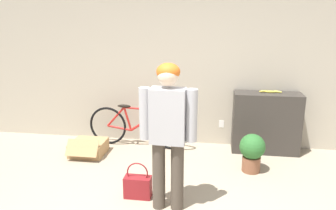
{
  "coord_description": "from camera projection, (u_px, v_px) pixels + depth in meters",
  "views": [
    {
      "loc": [
        0.42,
        -2.47,
        2.06
      ],
      "look_at": [
        -0.04,
        0.71,
        1.18
      ],
      "focal_mm": 35.0,
      "sensor_mm": 36.0,
      "label": 1
    }
  ],
  "objects": [
    {
      "name": "cardboard_box",
      "position": [
        88.0,
        148.0,
        5.01
      ],
      "size": [
        0.5,
        0.56,
        0.3
      ],
      "color": "tan",
      "rests_on": "ground_plane"
    },
    {
      "name": "person",
      "position": [
        168.0,
        126.0,
        3.39
      ],
      "size": [
        0.6,
        0.24,
        1.61
      ],
      "rotation": [
        0.0,
        0.0,
        -0.05
      ],
      "color": "#4C4238",
      "rests_on": "ground_plane"
    },
    {
      "name": "banana",
      "position": [
        270.0,
        92.0,
        4.93
      ],
      "size": [
        0.35,
        0.09,
        0.03
      ],
      "color": "#EAD64C",
      "rests_on": "side_shelf"
    },
    {
      "name": "potted_plant",
      "position": [
        252.0,
        151.0,
        4.41
      ],
      "size": [
        0.34,
        0.34,
        0.53
      ],
      "color": "brown",
      "rests_on": "ground_plane"
    },
    {
      "name": "wall_back",
      "position": [
        189.0,
        65.0,
        5.2
      ],
      "size": [
        8.0,
        0.07,
        2.6
      ],
      "color": "#B7AD99",
      "rests_on": "ground_plane"
    },
    {
      "name": "bicycle",
      "position": [
        138.0,
        126.0,
        5.24
      ],
      "size": [
        1.68,
        0.46,
        0.7
      ],
      "rotation": [
        0.0,
        0.0,
        -0.08
      ],
      "color": "black",
      "rests_on": "ground_plane"
    },
    {
      "name": "handbag",
      "position": [
        138.0,
        186.0,
        3.81
      ],
      "size": [
        0.31,
        0.15,
        0.44
      ],
      "color": "maroon",
      "rests_on": "ground_plane"
    },
    {
      "name": "side_shelf",
      "position": [
        266.0,
        123.0,
        5.02
      ],
      "size": [
        1.0,
        0.36,
        0.93
      ],
      "color": "#38332D",
      "rests_on": "ground_plane"
    }
  ]
}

